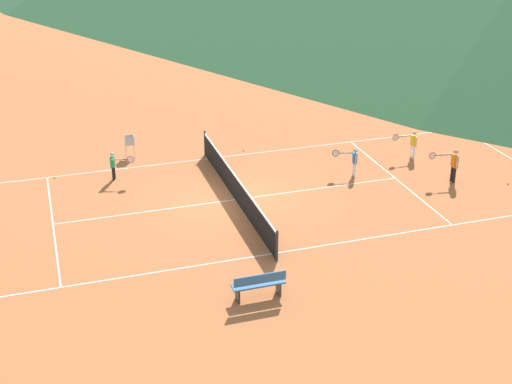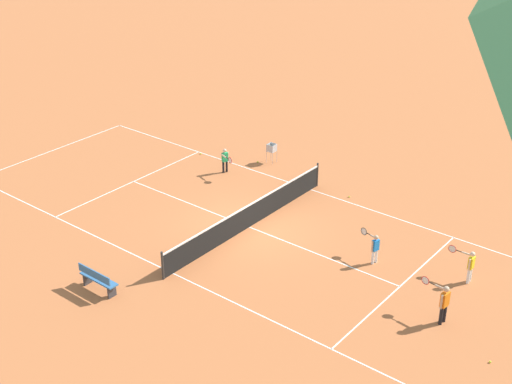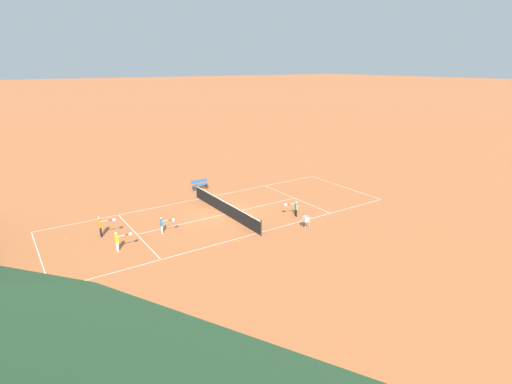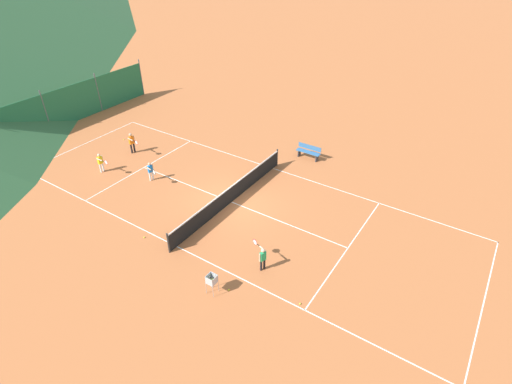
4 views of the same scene
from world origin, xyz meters
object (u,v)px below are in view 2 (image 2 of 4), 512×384
at_px(player_near_baseline, 225,159).
at_px(tennis_net, 249,215).
at_px(tennis_ball_near_corner, 201,154).
at_px(tennis_ball_alley_right, 490,362).
at_px(tennis_ball_service_box, 258,162).
at_px(player_far_baseline, 443,301).
at_px(courtside_bench, 98,279).
at_px(tennis_ball_alley_left, 349,197).
at_px(player_far_service, 374,246).
at_px(ball_hopper, 272,149).
at_px(player_near_service, 470,264).

bearing_deg(player_near_baseline, tennis_net, 51.09).
relative_size(tennis_ball_near_corner, tennis_ball_alley_right, 1.00).
height_order(player_near_baseline, tennis_ball_service_box, player_near_baseline).
distance_m(player_far_baseline, courtside_bench, 10.89).
xyz_separation_m(tennis_net, player_near_baseline, (-3.14, -3.90, 0.16)).
relative_size(tennis_net, tennis_ball_alley_left, 139.09).
height_order(player_near_baseline, tennis_ball_near_corner, player_near_baseline).
distance_m(player_far_service, tennis_ball_alley_right, 5.89).
bearing_deg(player_far_service, tennis_ball_alley_right, 64.01).
xyz_separation_m(player_far_service, ball_hopper, (-4.55, -7.95, 0.00)).
xyz_separation_m(player_far_baseline, tennis_ball_alley_left, (-5.42, -6.64, -0.73)).
relative_size(player_far_baseline, tennis_ball_service_box, 19.97).
xyz_separation_m(ball_hopper, courtside_bench, (11.65, 1.85, -0.20)).
distance_m(tennis_net, tennis_ball_alley_left, 4.80).
height_order(player_far_baseline, courtside_bench, player_far_baseline).
bearing_deg(courtside_bench, tennis_ball_service_box, -168.36).
height_order(player_near_service, tennis_ball_alley_right, player_near_service).
height_order(tennis_ball_service_box, tennis_ball_alley_left, same).
bearing_deg(player_near_baseline, courtside_bench, 16.12).
bearing_deg(player_near_service, player_near_baseline, -97.10).
height_order(player_near_baseline, ball_hopper, player_near_baseline).
xyz_separation_m(player_near_baseline, tennis_ball_alley_left, (-1.34, 5.55, -0.62)).
relative_size(tennis_ball_service_box, tennis_ball_alley_left, 1.00).
bearing_deg(tennis_ball_alley_right, player_near_baseline, -109.37).
bearing_deg(player_near_baseline, tennis_ball_alley_right, 70.63).
xyz_separation_m(tennis_ball_alley_right, ball_hopper, (-7.12, -13.21, 0.62)).
bearing_deg(tennis_ball_alley_right, player_near_service, -147.49).
distance_m(ball_hopper, courtside_bench, 11.79).
distance_m(player_near_baseline, tennis_ball_near_corner, 2.45).
bearing_deg(tennis_ball_alley_right, player_far_baseline, -114.55).
bearing_deg(tennis_ball_service_box, tennis_ball_near_corner, -70.70).
distance_m(player_far_baseline, player_near_baseline, 12.85).
height_order(player_far_service, tennis_ball_alley_right, player_far_service).
relative_size(player_far_baseline, player_near_service, 1.13).
bearing_deg(player_near_baseline, tennis_ball_near_corner, -109.97).
bearing_deg(tennis_ball_service_box, tennis_ball_alley_left, 85.57).
bearing_deg(tennis_net, tennis_ball_service_box, -144.62).
relative_size(player_near_baseline, tennis_ball_service_box, 16.92).
relative_size(tennis_net, tennis_ball_service_box, 139.09).
distance_m(tennis_ball_service_box, ball_hopper, 0.88).
xyz_separation_m(player_near_baseline, player_near_service, (1.48, 11.89, 0.03)).
relative_size(player_far_service, tennis_ball_near_corner, 16.77).
distance_m(tennis_net, player_far_service, 5.01).
distance_m(player_far_baseline, tennis_ball_alley_left, 8.60).
relative_size(player_near_service, tennis_ball_near_corner, 17.66).
distance_m(tennis_net, tennis_ball_service_box, 6.01).
bearing_deg(tennis_ball_alley_right, ball_hopper, -118.31).
xyz_separation_m(tennis_ball_service_box, courtside_bench, (11.23, 2.31, 0.42)).
distance_m(player_near_service, player_far_service, 3.18).
distance_m(tennis_ball_near_corner, courtside_bench, 11.44).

